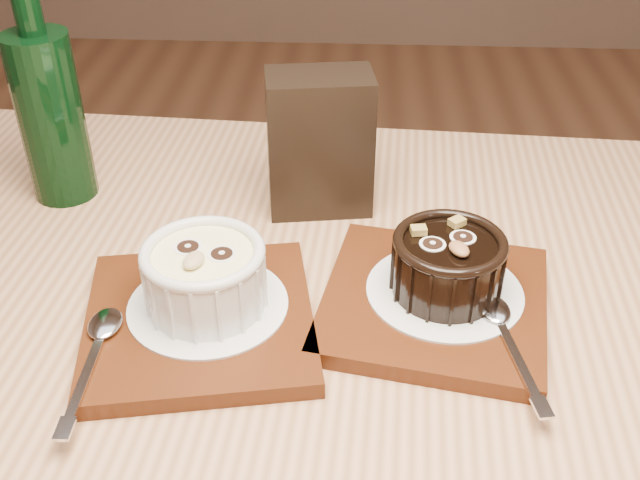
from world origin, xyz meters
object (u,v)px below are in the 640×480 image
Objects in this scene: table at (307,430)px; ramekin_dark at (448,262)px; tray_left at (200,321)px; ramekin_white at (205,274)px; condiment_stand at (320,143)px; green_bottle at (50,111)px; tray_right at (434,303)px.

table is 0.19m from ramekin_dark.
ramekin_white is (0.01, 0.01, 0.04)m from tray_left.
ramekin_white is 1.06× the size of ramekin_dark.
condiment_stand reaches higher than tray_left.
green_bottle is (-0.26, 0.01, 0.02)m from condiment_stand.
ramekin_white is (-0.08, 0.03, 0.14)m from table.
tray_right is 1.29× the size of condiment_stand.
ramekin_dark is 0.39× the size of green_bottle.
green_bottle reaches higher than condiment_stand.
ramekin_dark is at bearing -54.01° from condiment_stand.
table is at bearing -89.81° from condiment_stand.
ramekin_white is at bearing -46.47° from green_bottle.
tray_left is 0.04m from ramekin_white.
green_bottle reaches higher than tray_right.
ramekin_white is at bearing 165.01° from ramekin_dark.
ramekin_dark reaches higher than tray_left.
green_bottle reaches higher than ramekin_white.
table is 6.91× the size of tray_left.
ramekin_dark is at bearing 34.45° from tray_right.
table is 0.39m from green_bottle.
ramekin_dark is at bearing -23.66° from green_bottle.
tray_right is 0.04m from ramekin_dark.
ramekin_white is 0.20m from ramekin_dark.
green_bottle is (-0.38, 0.17, 0.05)m from ramekin_dark.
tray_left is at bearing -170.19° from tray_right.
ramekin_dark is at bearing 11.03° from tray_left.
tray_left is at bearing -102.93° from ramekin_white.
ramekin_white reaches higher than ramekin_dark.
ramekin_white is 0.54× the size of tray_right.
green_bottle is (-0.18, 0.19, 0.05)m from ramekin_white.
tray_right is at bearing 28.71° from table.
ramekin_white is at bearing -172.98° from tray_right.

